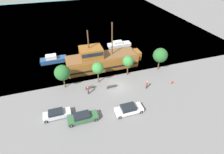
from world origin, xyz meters
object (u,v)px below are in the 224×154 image
Objects in this scene: pirate_ship at (101,60)px; parked_car_curb_rear at (57,114)px; moored_boat_outer at (119,44)px; moored_boat_dockside at (53,59)px; fire_hydrant at (172,82)px; parked_car_curb_mid at (129,109)px; bench_promenade_east at (90,87)px; pedestrian_walking_near at (147,85)px; parked_car_curb_front at (83,117)px; bench_promenade_west at (112,86)px; pedestrian_walking_far at (88,90)px.

pirate_ship reaches higher than parked_car_curb_rear.
moored_boat_outer is (7.82, 9.32, -1.41)m from pirate_ship.
moored_boat_dockside reaches higher than parked_car_curb_rear.
moored_boat_outer is 20.79m from fire_hydrant.
parked_car_curb_mid is (11.74, -21.55, -0.01)m from moored_boat_dockside.
parked_car_curb_mid is 6.39× the size of fire_hydrant.
bench_promenade_east is 0.97× the size of pedestrian_walking_near.
parked_car_curb_front reaches higher than parked_car_curb_rear.
parked_car_curb_mid is 2.51× the size of bench_promenade_west.
moored_boat_outer is 8.77× the size of fire_hydrant.
parked_car_curb_front is 2.78× the size of pedestrian_walking_far.
parked_car_curb_rear is at bearing 167.26° from parked_car_curb_mid.
moored_boat_dockside is 18.84m from parked_car_curb_rear.
moored_boat_dockside is at bearing 116.48° from bench_promenade_east.
parked_car_curb_rear is 2.56× the size of pedestrian_walking_near.
pirate_ship is 9.21× the size of bench_promenade_west.
pedestrian_walking_near reaches higher than moored_boat_outer.
moored_boat_outer is 29.22m from parked_car_curb_rear.
pedestrian_walking_far is (-11.73, 1.95, 0.01)m from pedestrian_walking_near.
parked_car_curb_rear is at bearing -90.73° from moored_boat_dockside.
bench_promenade_east is (6.59, -13.23, -0.32)m from moored_boat_dockside.
fire_hydrant is 0.43× the size of pedestrian_walking_near.
parked_car_curb_rear is 12.10m from bench_promenade_west.
pedestrian_walking_far is at bearing 172.61° from fire_hydrant.
parked_car_curb_mid is 9.00m from pedestrian_walking_far.
bench_promenade_east and bench_promenade_west have the same top height.
pedestrian_walking_near is (11.15, -3.33, 0.47)m from bench_promenade_east.
pedestrian_walking_far reaches higher than parked_car_curb_rear.
parked_car_curb_front is 20.18m from fire_hydrant.
moored_boat_dockside is 15.79m from pedestrian_walking_far.
parked_car_curb_mid is at bearing -87.12° from pirate_ship.
bench_promenade_east is (6.83, 5.61, -0.27)m from parked_car_curb_rear.
parked_car_curb_front is 6.52× the size of fire_hydrant.
moored_boat_dockside reaches higher than parked_car_curb_front.
parked_car_curb_front is 7.98m from parked_car_curb_mid.
pirate_ship is at bearing 48.98° from parked_car_curb_rear.
pedestrian_walking_near is (17.98, 2.28, 0.20)m from parked_car_curb_rear.
bench_promenade_east is at bearing -63.52° from moored_boat_dockside.
parked_car_curb_rear is 2.34× the size of bench_promenade_west.
parked_car_curb_mid is 12.28m from parked_car_curb_rear.
parked_car_curb_rear is 2.64× the size of bench_promenade_east.
bench_promenade_west is 1.09× the size of pedestrian_walking_far.
moored_boat_outer is at bearing 87.03° from pedestrian_walking_near.
moored_boat_dockside is 3.58× the size of pedestrian_walking_near.
pedestrian_walking_near is at bearing -43.03° from moored_boat_dockside.
moored_boat_outer is 3.76× the size of pedestrian_walking_near.
parked_car_curb_front is at bearing -110.04° from bench_promenade_east.
bench_promenade_east is 0.89× the size of bench_promenade_west.
parked_car_curb_rear is (-11.19, -12.87, -1.32)m from pirate_ship.
parked_car_curb_mid is at bearing -105.77° from moored_boat_outer.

